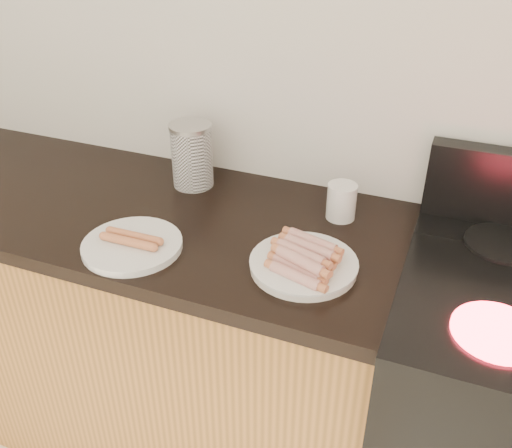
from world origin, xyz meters
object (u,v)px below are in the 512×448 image
at_px(side_plate, 132,245).
at_px(mug, 341,201).
at_px(canister, 192,155).
at_px(main_plate, 304,266).

distance_m(side_plate, mug, 0.55).
xyz_separation_m(side_plate, mug, (0.44, 0.34, 0.04)).
relative_size(canister, mug, 1.94).
distance_m(canister, mug, 0.46).
height_order(main_plate, side_plate, side_plate).
bearing_deg(mug, side_plate, -142.69).
bearing_deg(mug, main_plate, -94.64).
xyz_separation_m(main_plate, side_plate, (-0.42, -0.08, 0.00)).
relative_size(main_plate, canister, 1.32).
bearing_deg(canister, main_plate, -33.31).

